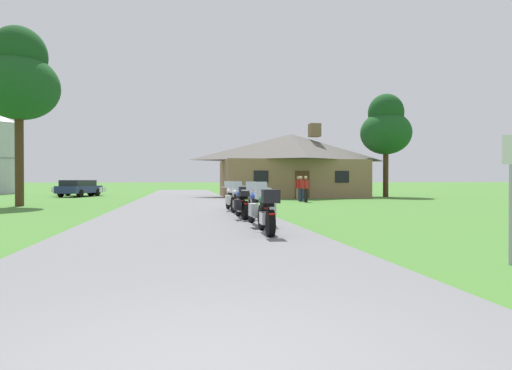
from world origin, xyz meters
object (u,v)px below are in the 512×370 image
object	(u,v)px
motorcycle_blue_second_in_row	(259,207)
bystander_red_shirt_near_lodge	(298,187)
motorcycle_green_nearest_to_camera	(267,211)
motorcycle_silver_fourth_in_row	(238,200)
bystander_red_shirt_beside_signpost	(301,187)
motorcycle_white_farthest_in_row	(232,198)
motorcycle_blue_third_in_row	(243,203)
parked_white_sedan_far_left	(79,189)
bystander_red_shirt_by_tree	(306,188)
metal_silo_distant	(2,154)
tree_right_of_lodge	(386,127)
metal_signpost_roadside	(511,183)
tree_left_near	(19,78)
parked_navy_suv_far_left	(79,188)

from	to	relation	value
motorcycle_blue_second_in_row	bystander_red_shirt_near_lodge	size ratio (longest dim) A/B	1.24
motorcycle_green_nearest_to_camera	motorcycle_silver_fourth_in_row	world-z (taller)	same
bystander_red_shirt_near_lodge	bystander_red_shirt_beside_signpost	xyz separation A→B (m)	(-0.25, -1.59, -0.02)
motorcycle_green_nearest_to_camera	motorcycle_white_farthest_in_row	bearing A→B (deg)	91.21
motorcycle_blue_third_in_row	parked_white_sedan_far_left	size ratio (longest dim) A/B	0.48
bystander_red_shirt_by_tree	metal_silo_distant	xyz separation A→B (m)	(-26.07, 21.84, 3.12)
bystander_red_shirt_beside_signpost	motorcycle_green_nearest_to_camera	bearing A→B (deg)	50.64
bystander_red_shirt_near_lodge	metal_silo_distant	distance (m)	32.70
motorcycle_blue_third_in_row	bystander_red_shirt_by_tree	xyz separation A→B (m)	(5.66, 11.68, 0.32)
metal_silo_distant	parked_white_sedan_far_left	xyz separation A→B (m)	(9.19, -7.39, -3.41)
motorcycle_blue_second_in_row	parked_white_sedan_far_left	world-z (taller)	motorcycle_blue_second_in_row
bystander_red_shirt_beside_signpost	tree_right_of_lodge	distance (m)	12.00
metal_signpost_roadside	tree_left_near	size ratio (longest dim) A/B	0.22
metal_signpost_roadside	parked_navy_suv_far_left	xyz separation A→B (m)	(-13.92, 32.39, -0.57)
motorcycle_white_farthest_in_row	tree_right_of_lodge	bearing A→B (deg)	40.56
tree_left_near	metal_silo_distant	xyz separation A→B (m)	(-9.71, 23.41, -2.80)
motorcycle_blue_second_in_row	bystander_red_shirt_beside_signpost	bearing A→B (deg)	66.27
motorcycle_blue_second_in_row	tree_left_near	size ratio (longest dim) A/B	0.22
bystander_red_shirt_beside_signpost	tree_right_of_lodge	bearing A→B (deg)	-166.62
tree_left_near	metal_silo_distant	distance (m)	25.50
metal_signpost_roadside	metal_silo_distant	xyz separation A→B (m)	(-23.67, 42.23, 2.70)
bystander_red_shirt_beside_signpost	bystander_red_shirt_by_tree	bearing A→B (deg)	70.10
motorcycle_green_nearest_to_camera	tree_right_of_lodge	bearing A→B (deg)	59.82
motorcycle_silver_fourth_in_row	bystander_red_shirt_beside_signpost	world-z (taller)	bystander_red_shirt_beside_signpost
motorcycle_blue_third_in_row	parked_navy_suv_far_left	bearing A→B (deg)	111.95
parked_white_sedan_far_left	motorcycle_blue_second_in_row	bearing A→B (deg)	-152.04
motorcycle_silver_fourth_in_row	bystander_red_shirt_by_tree	size ratio (longest dim) A/B	1.25
motorcycle_blue_second_in_row	bystander_red_shirt_by_tree	bearing A→B (deg)	64.83
tree_right_of_lodge	metal_silo_distant	distance (m)	38.02
bystander_red_shirt_beside_signpost	tree_left_near	size ratio (longest dim) A/B	0.17
metal_silo_distant	parked_navy_suv_far_left	bearing A→B (deg)	-45.28
motorcycle_blue_third_in_row	motorcycle_silver_fourth_in_row	size ratio (longest dim) A/B	1.00
motorcycle_white_farthest_in_row	parked_navy_suv_far_left	world-z (taller)	parked_navy_suv_far_left
motorcycle_silver_fourth_in_row	motorcycle_white_farthest_in_row	bearing A→B (deg)	83.35
motorcycle_silver_fourth_in_row	tree_left_near	distance (m)	14.90
motorcycle_silver_fourth_in_row	parked_navy_suv_far_left	bearing A→B (deg)	110.02
motorcycle_silver_fourth_in_row	bystander_red_shirt_near_lodge	distance (m)	13.67
parked_white_sedan_far_left	metal_signpost_roadside	bearing A→B (deg)	-151.13
bystander_red_shirt_beside_signpost	metal_silo_distant	distance (m)	33.46
metal_silo_distant	motorcycle_blue_third_in_row	bearing A→B (deg)	-58.66
tree_left_near	parked_navy_suv_far_left	size ratio (longest dim) A/B	1.95
motorcycle_blue_third_in_row	tree_right_of_lodge	bearing A→B (deg)	49.97
tree_left_near	parked_white_sedan_far_left	bearing A→B (deg)	91.84
motorcycle_blue_second_in_row	motorcycle_white_farthest_in_row	world-z (taller)	same
bystander_red_shirt_beside_signpost	motorcycle_silver_fourth_in_row	bearing A→B (deg)	41.67
motorcycle_green_nearest_to_camera	parked_white_sedan_far_left	xyz separation A→B (m)	(-11.22, 30.53, 0.02)
motorcycle_silver_fourth_in_row	motorcycle_white_farthest_in_row	size ratio (longest dim) A/B	1.00
motorcycle_white_farthest_in_row	metal_silo_distant	size ratio (longest dim) A/B	0.26
motorcycle_white_farthest_in_row	tree_left_near	world-z (taller)	tree_left_near
motorcycle_silver_fourth_in_row	metal_signpost_roadside	xyz separation A→B (m)	(3.16, -10.67, 0.73)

